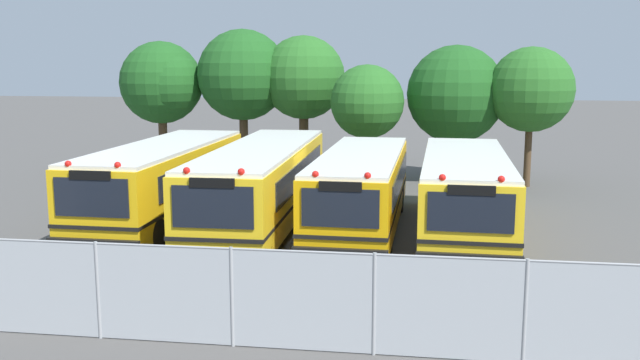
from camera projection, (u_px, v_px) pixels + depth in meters
ground_plane at (310, 228)px, 22.68m from camera, size 160.00×160.00×0.00m
school_bus_0 at (164, 180)px, 23.25m from camera, size 2.72×10.26×2.77m
school_bus_1 at (262, 183)px, 22.55m from camera, size 2.73×11.43×2.79m
school_bus_2 at (361, 188)px, 22.11m from camera, size 2.64×9.81×2.64m
school_bus_3 at (465, 191)px, 21.67m from camera, size 2.87×9.97×2.64m
tree_0 at (164, 83)px, 33.93m from camera, size 4.17×4.01×6.34m
tree_1 at (244, 76)px, 33.22m from camera, size 4.33×4.33×6.88m
tree_2 at (305, 77)px, 32.89m from camera, size 3.94×3.94×6.57m
tree_3 at (367, 100)px, 30.35m from camera, size 3.23×3.23×5.24m
tree_4 at (456, 93)px, 30.84m from camera, size 4.33×4.33×6.09m
tree_5 at (533, 89)px, 29.54m from camera, size 3.61×3.61×5.99m
chainlink_fence at (232, 295)px, 13.11m from camera, size 16.12×0.07×1.95m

